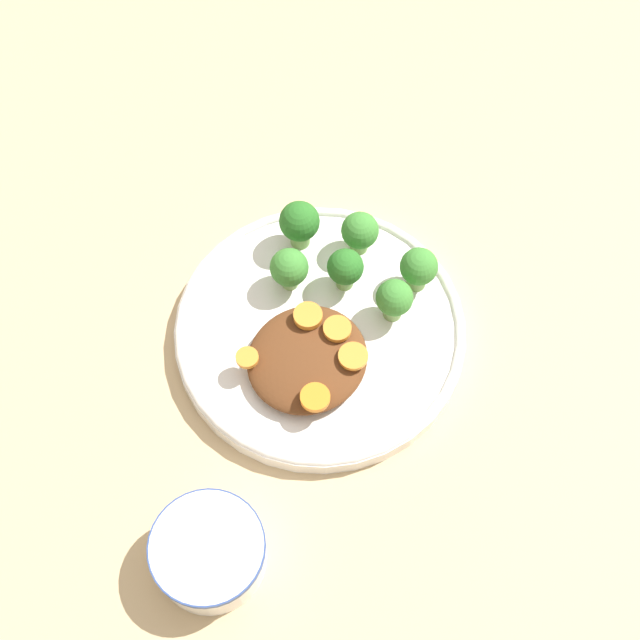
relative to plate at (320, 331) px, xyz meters
The scene contains 15 objects.
ground_plane 0.01m from the plate, ahead, with size 4.00×4.00×0.00m, color tan.
plate is the anchor object (origin of this frame).
dip_bowl 0.23m from the plate, 109.63° to the left, with size 0.10×0.10×0.05m.
stew_mound 0.04m from the plate, 116.05° to the left, with size 0.11×0.11×0.02m, color #5B3319.
broccoli_floret_0 0.07m from the plate, 15.96° to the right, with size 0.04×0.04×0.05m.
broccoli_floret_1 0.10m from the plate, 70.40° to the right, with size 0.04×0.04×0.05m.
broccoli_floret_2 0.08m from the plate, 124.96° to the right, with size 0.03×0.03×0.05m.
broccoli_floret_3 0.11m from the plate, 109.72° to the right, with size 0.04×0.04×0.05m.
broccoli_floret_4 0.10m from the plate, 35.47° to the right, with size 0.04×0.04×0.06m.
broccoli_floret_5 0.06m from the plate, 73.38° to the right, with size 0.03×0.03×0.05m.
carrot_slice_0 0.09m from the plate, 129.98° to the left, with size 0.03×0.03×0.01m, color orange.
carrot_slice_1 0.03m from the plate, 51.70° to the left, with size 0.03×0.03×0.01m, color orange.
carrot_slice_2 0.08m from the plate, 76.72° to the left, with size 0.02×0.02×0.01m, color orange.
carrot_slice_3 0.04m from the plate, behind, with size 0.03×0.03×0.01m, color orange.
carrot_slice_4 0.06m from the plate, 168.14° to the left, with size 0.03×0.03×0.00m, color orange.
Camera 1 is at (-0.26, 0.28, 0.76)m, focal length 50.00 mm.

